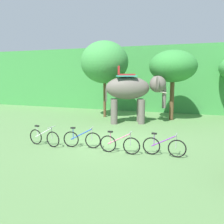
{
  "coord_description": "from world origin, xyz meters",
  "views": [
    {
      "loc": [
        4.0,
        -10.53,
        3.14
      ],
      "look_at": [
        -0.2,
        1.0,
        1.3
      ],
      "focal_mm": 38.78,
      "sensor_mm": 36.0,
      "label": 1
    }
  ],
  "objects": [
    {
      "name": "elephant",
      "position": [
        -0.2,
        5.02,
        2.2
      ],
      "size": [
        4.21,
        2.84,
        3.78
      ],
      "color": "#665E56",
      "rests_on": "ground"
    },
    {
      "name": "bike_white",
      "position": [
        -2.52,
        -1.6,
        0.39
      ],
      "size": [
        1.7,
        0.52,
        0.92
      ],
      "color": "black",
      "rests_on": "ground"
    },
    {
      "name": "bike_purple",
      "position": [
        2.77,
        -1.19,
        0.39
      ],
      "size": [
        1.71,
        0.52,
        0.92
      ],
      "color": "black",
      "rests_on": "ground"
    },
    {
      "name": "foliage_hedge",
      "position": [
        0.0,
        13.4,
        2.85
      ],
      "size": [
        36.0,
        6.0,
        5.7
      ],
      "primitive_type": "cube",
      "color": "#3D8E42",
      "rests_on": "ground"
    },
    {
      "name": "bike_blue",
      "position": [
        -0.78,
        -1.29,
        0.39
      ],
      "size": [
        1.7,
        0.52,
        0.92
      ],
      "color": "black",
      "rests_on": "ground"
    },
    {
      "name": "bike_pink",
      "position": [
        1.02,
        -1.47,
        0.39
      ],
      "size": [
        1.71,
        0.52,
        0.92
      ],
      "color": "black",
      "rests_on": "ground"
    },
    {
      "name": "tree_center_left",
      "position": [
        2.14,
        7.08,
        3.79
      ],
      "size": [
        3.31,
        3.31,
        4.93
      ],
      "color": "brown",
      "rests_on": "ground"
    },
    {
      "name": "tree_left",
      "position": [
        -2.83,
        6.62,
        4.14
      ],
      "size": [
        3.56,
        3.56,
        5.73
      ],
      "color": "brown",
      "rests_on": "ground"
    },
    {
      "name": "ground_plane",
      "position": [
        0.0,
        0.0,
        0.0
      ],
      "size": [
        80.0,
        80.0,
        0.0
      ],
      "primitive_type": "plane",
      "color": "#567F47"
    }
  ]
}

